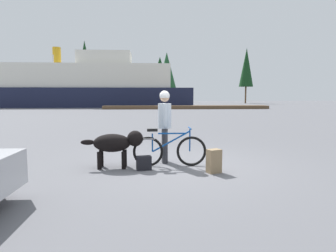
% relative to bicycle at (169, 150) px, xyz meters
% --- Properties ---
extents(ground_plane, '(160.00, 160.00, 0.00)m').
position_rel_bicycle_xyz_m(ground_plane, '(0.20, 0.08, -0.38)').
color(ground_plane, slate).
extents(bicycle, '(1.70, 0.44, 0.90)m').
position_rel_bicycle_xyz_m(bicycle, '(0.00, 0.00, 0.00)').
color(bicycle, black).
rests_on(bicycle, ground_plane).
extents(person_cyclist, '(0.32, 0.53, 1.75)m').
position_rel_bicycle_xyz_m(person_cyclist, '(-0.08, 0.42, 0.68)').
color(person_cyclist, '#333338').
rests_on(person_cyclist, ground_plane).
extents(dog, '(1.40, 0.48, 0.85)m').
position_rel_bicycle_xyz_m(dog, '(-1.20, -0.05, 0.18)').
color(dog, black).
rests_on(dog, ground_plane).
extents(backpack, '(0.33, 0.29, 0.50)m').
position_rel_bicycle_xyz_m(backpack, '(0.91, -0.63, -0.13)').
color(backpack, '#8C7251').
rests_on(backpack, ground_plane).
extents(handbag_pannier, '(0.35, 0.24, 0.31)m').
position_rel_bicycle_xyz_m(handbag_pannier, '(-0.58, -0.29, -0.23)').
color(handbag_pannier, black).
rests_on(handbag_pannier, ground_plane).
extents(dock_pier, '(19.85, 2.02, 0.40)m').
position_rel_bicycle_xyz_m(dock_pier, '(3.95, 29.06, -0.18)').
color(dock_pier, brown).
rests_on(dock_pier, ground_plane).
extents(ferry_boat, '(29.99, 7.19, 8.24)m').
position_rel_bicycle_xyz_m(ferry_boat, '(-9.52, 35.95, 2.48)').
color(ferry_boat, '#191E38').
rests_on(ferry_boat, ground_plane).
extents(sailboat_moored, '(7.33, 2.05, 6.93)m').
position_rel_bicycle_xyz_m(sailboat_moored, '(-13.04, 33.60, 0.10)').
color(sailboat_moored, silver).
rests_on(sailboat_moored, ground_plane).
extents(pine_tree_far_left, '(3.61, 3.61, 12.11)m').
position_rel_bicycle_xyz_m(pine_tree_far_left, '(-12.87, 52.16, 6.94)').
color(pine_tree_far_left, '#4C331E').
rests_on(pine_tree_far_left, ground_plane).
extents(pine_tree_center, '(3.83, 3.83, 9.91)m').
position_rel_bicycle_xyz_m(pine_tree_center, '(2.90, 51.58, 5.93)').
color(pine_tree_center, '#4C331E').
rests_on(pine_tree_center, ground_plane).
extents(pine_tree_far_right, '(2.82, 2.82, 11.07)m').
position_rel_bicycle_xyz_m(pine_tree_far_right, '(19.00, 52.63, 6.82)').
color(pine_tree_far_right, '#4C331E').
rests_on(pine_tree_far_right, ground_plane).
extents(pine_tree_mid_back, '(4.00, 4.00, 9.46)m').
position_rel_bicycle_xyz_m(pine_tree_mid_back, '(1.69, 54.90, 5.89)').
color(pine_tree_mid_back, '#4C331E').
rests_on(pine_tree_mid_back, ground_plane).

